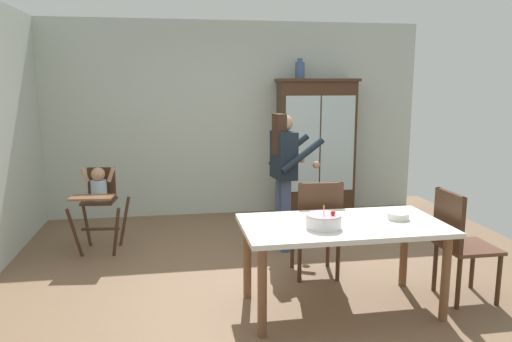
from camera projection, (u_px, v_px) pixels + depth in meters
The scene contains 11 objects.
ground_plane at pixel (271, 283), 4.64m from camera, with size 6.24×6.24×0.00m, color brown.
wall_back at pixel (235, 119), 6.95m from camera, with size 5.32×0.06×2.70m, color beige.
china_cabinet at pixel (316, 147), 6.95m from camera, with size 1.11×0.48×1.92m.
ceramic_vase at pixel (300, 70), 6.72m from camera, with size 0.13×0.13×0.27m.
high_chair_with_toddler at pixel (99, 194), 5.42m from camera, with size 0.63×0.73×0.95m.
adult_person at pixel (284, 165), 5.41m from camera, with size 0.55×0.54×1.53m.
dining_table at pixel (342, 234), 4.01m from camera, with size 1.65×0.89×0.74m.
birthday_cake at pixel (324, 221), 3.85m from camera, with size 0.28×0.28×0.19m.
serving_bowl at pixel (398, 216), 4.10m from camera, with size 0.18×0.18×0.06m, color silver.
dining_chair_far_side at pixel (318, 222), 4.66m from camera, with size 0.46×0.46×0.96m.
dining_chair_right_end at pixel (458, 238), 4.21m from camera, with size 0.44×0.44×0.96m.
Camera 1 is at (-0.87, -4.29, 1.87)m, focal length 34.50 mm.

